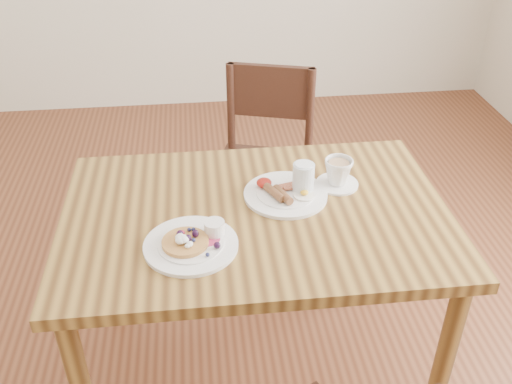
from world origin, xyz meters
TOP-DOWN VIEW (x-y plane):
  - ground at (0.00, 0.00)m, footprint 5.00×5.00m
  - dining_table at (0.00, 0.00)m, footprint 1.20×0.80m
  - chair_far at (0.13, 0.76)m, footprint 0.52×0.52m
  - pancake_plate at (-0.20, -0.15)m, footprint 0.27×0.27m
  - breakfast_plate at (0.10, 0.07)m, footprint 0.27×0.27m
  - teacup_saucer at (0.28, 0.12)m, footprint 0.14×0.14m
  - water_glass at (0.16, 0.08)m, footprint 0.07×0.07m

SIDE VIEW (x-z plane):
  - ground at x=0.00m, z-range 0.00..0.00m
  - chair_far at x=0.13m, z-range 0.05..0.93m
  - dining_table at x=0.00m, z-range 0.28..1.03m
  - breakfast_plate at x=0.10m, z-range 0.74..0.78m
  - pancake_plate at x=-0.20m, z-range 0.74..0.79m
  - teacup_saucer at x=0.28m, z-range 0.75..0.84m
  - water_glass at x=0.16m, z-range 0.75..0.86m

